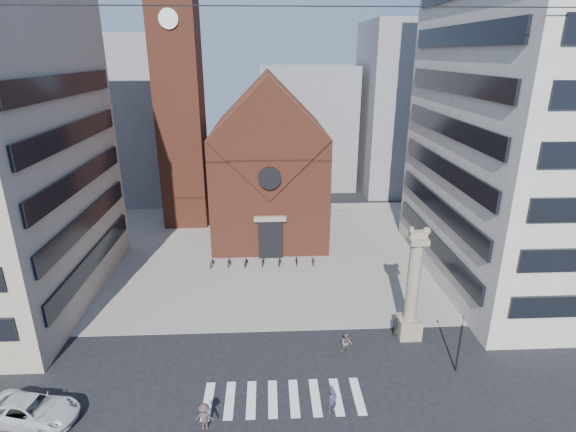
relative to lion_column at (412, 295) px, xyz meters
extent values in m
plane|color=black|center=(-10.01, -3.00, -3.46)|extent=(120.00, 120.00, 0.00)
cube|color=gray|center=(-10.01, 16.00, -3.43)|extent=(46.00, 30.00, 0.05)
cube|color=brown|center=(-10.01, 22.00, 2.54)|extent=(12.00, 16.00, 12.00)
cube|color=brown|center=(-10.01, 22.40, 8.54)|extent=(12.00, 15.40, 12.00)
cube|color=brown|center=(-10.01, 14.05, 8.54)|extent=(11.76, 0.50, 11.76)
cylinder|color=black|center=(-10.01, 13.60, 5.04)|extent=(2.20, 0.30, 2.20)
cube|color=black|center=(-10.01, 13.85, -1.46)|extent=(2.40, 0.30, 4.00)
cube|color=gray|center=(-10.01, 13.80, 0.84)|extent=(3.20, 0.40, 0.50)
cube|color=brown|center=(-20.01, 25.00, 11.54)|extent=(5.00, 5.00, 30.00)
cylinder|color=white|center=(-20.01, 22.40, 19.54)|extent=(2.00, 0.20, 2.00)
cube|color=beige|center=(13.99, 9.00, 12.54)|extent=(18.00, 22.00, 32.00)
cube|color=gray|center=(-30.01, 37.00, 7.54)|extent=(16.00, 14.00, 22.00)
cube|color=gray|center=(-4.01, 42.00, 5.54)|extent=(14.00, 12.00, 18.00)
cube|color=gray|center=(11.99, 39.00, 8.54)|extent=(16.00, 14.00, 24.00)
cube|color=gray|center=(-0.01, 0.00, -2.71)|extent=(1.60, 1.60, 1.50)
cylinder|color=gray|center=(-0.01, 0.00, 1.04)|extent=(0.90, 0.90, 6.00)
cube|color=gray|center=(-0.01, 0.00, 4.24)|extent=(1.30, 1.30, 0.40)
cube|color=gray|center=(-0.01, 0.00, 4.64)|extent=(1.20, 0.50, 0.55)
sphere|color=gray|center=(0.54, 0.00, 4.89)|extent=(0.56, 0.56, 0.56)
cube|color=gray|center=(-0.51, 0.00, 5.04)|extent=(0.25, 0.15, 0.35)
cylinder|color=black|center=(1.99, -4.00, -1.71)|extent=(0.12, 0.12, 3.50)
imported|color=black|center=(1.99, -4.00, 0.44)|extent=(0.13, 0.16, 0.80)
imported|color=silver|center=(-23.75, -7.06, -2.72)|extent=(5.65, 3.42, 1.46)
imported|color=#323144|center=(-6.66, -7.22, -2.68)|extent=(0.67, 0.58, 1.55)
imported|color=#63584F|center=(-4.93, -1.85, -2.67)|extent=(0.91, 0.80, 1.58)
imported|color=#2A2C33|center=(-1.01, 0.00, -2.68)|extent=(0.64, 0.99, 1.56)
imported|color=#4A3531|center=(-13.90, -8.11, -2.62)|extent=(1.14, 0.73, 1.68)
imported|color=black|center=(-15.77, 12.16, -3.00)|extent=(0.68, 1.58, 0.81)
imported|color=black|center=(-14.11, 12.16, -2.96)|extent=(0.57, 1.52, 0.90)
imported|color=black|center=(-12.46, 12.16, -3.00)|extent=(0.68, 1.58, 0.81)
imported|color=black|center=(-10.80, 12.16, -2.96)|extent=(0.57, 1.52, 0.90)
imported|color=black|center=(-9.15, 12.16, -3.00)|extent=(0.68, 1.58, 0.81)
imported|color=black|center=(-7.49, 12.16, -2.96)|extent=(0.57, 1.52, 0.90)
imported|color=black|center=(-5.83, 12.16, -3.00)|extent=(0.68, 1.58, 0.81)
camera|label=1|loc=(-10.22, -27.78, 16.29)|focal=28.00mm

